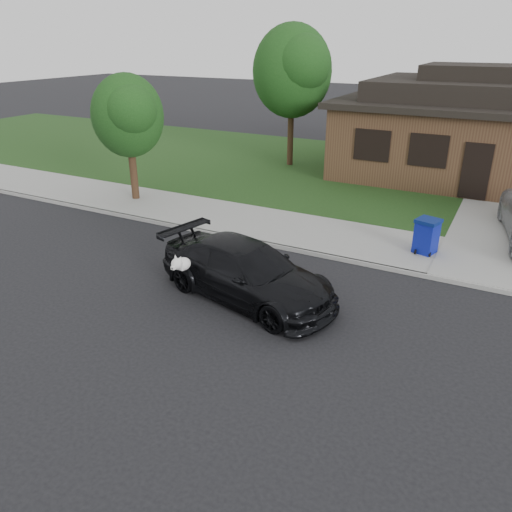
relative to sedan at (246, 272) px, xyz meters
The scene contains 9 objects.
ground 0.78m from the sedan, 96.66° to the right, with size 120.00×120.00×0.00m, color black.
sidewalk 4.68m from the sedan, 90.52° to the left, with size 60.00×3.00×0.12m, color gray.
curb 3.20m from the sedan, 90.78° to the left, with size 60.00×0.12×0.12m, color gray.
lawn 12.65m from the sedan, 90.19° to the left, with size 60.00×13.00×0.13m, color #193814.
sedan is the anchor object (origin of this frame).
recycling_bin 5.69m from the sedan, 53.89° to the left, with size 0.74×0.74×1.01m.
house 15.23m from the sedan, 74.86° to the left, with size 12.60×8.60×4.65m.
tree_0 13.79m from the sedan, 109.28° to the left, with size 3.78×3.60×6.34m.
tree_2 9.18m from the sedan, 147.40° to the left, with size 2.73×2.60×4.59m.
Camera 1 is at (5.27, -9.06, 5.85)m, focal length 35.00 mm.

